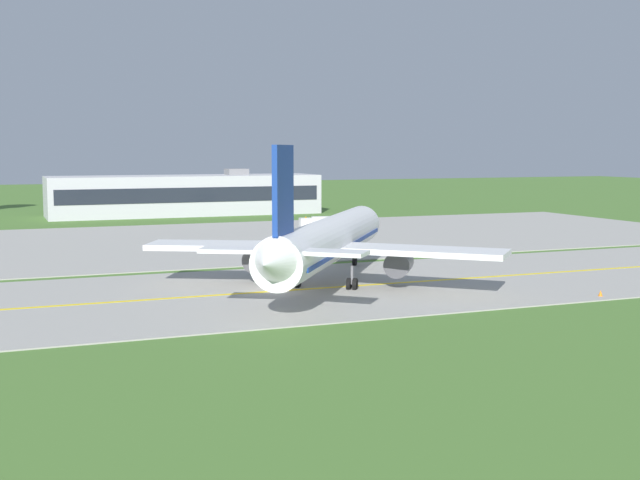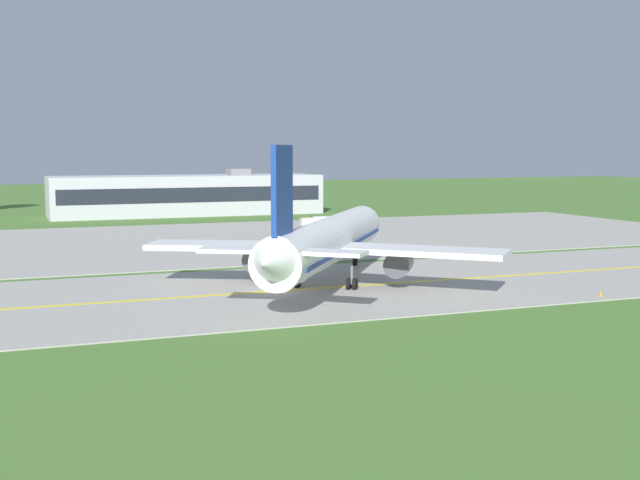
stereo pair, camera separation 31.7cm
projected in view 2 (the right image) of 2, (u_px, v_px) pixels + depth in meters
name	position (u px, v px, depth m)	size (l,w,h in m)	color
ground_plane	(272.00, 292.00, 71.26)	(500.00, 500.00, 0.00)	#47702D
taxiway_strip	(272.00, 292.00, 71.26)	(240.00, 28.00, 0.10)	#9E9B93
apron_pad	(245.00, 239.00, 113.73)	(140.00, 52.00, 0.10)	#9E9B93
taxiway_centreline	(272.00, 291.00, 71.25)	(220.00, 0.60, 0.01)	yellow
airplane_lead	(327.00, 241.00, 73.93)	(28.80, 34.40, 12.70)	white
service_truck_baggage	(321.00, 224.00, 120.84)	(6.28, 3.21, 2.65)	silver
terminal_building	(187.00, 195.00, 157.00)	(51.09, 13.03, 8.74)	#B2B2B7
traffic_cone_near_edge	(601.00, 294.00, 68.81)	(0.44, 0.44, 0.60)	orange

